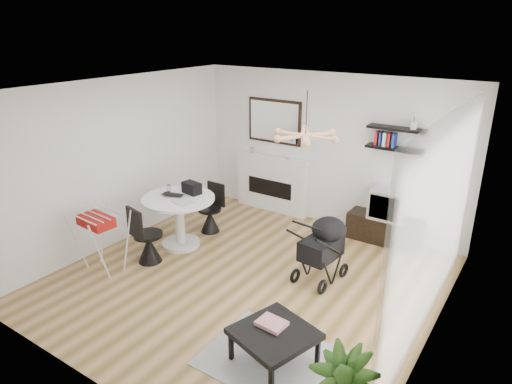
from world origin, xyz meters
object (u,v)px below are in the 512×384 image
Objects in this scene: crt_tv at (389,204)px; coffee_table at (274,335)px; tv_console at (384,229)px; dining_table at (179,214)px; drying_rack at (102,241)px; stroller at (323,251)px; fireplace at (272,177)px.

coffee_table is at bearing -90.45° from crt_tv.
coffee_table is at bearing -89.92° from tv_console.
tv_console is 2.14× the size of crt_tv.
dining_table is 1.26× the size of drying_rack.
coffee_table is (0.01, -3.50, 0.13)m from tv_console.
crt_tv reaches higher than drying_rack.
crt_tv is at bearing 83.09° from stroller.
fireplace is 1.79× the size of tv_console.
dining_table is (-0.43, -2.14, -0.12)m from fireplace.
drying_rack reaches higher than coffee_table.
crt_tv is at bearing 50.28° from drying_rack.
drying_rack is at bearing 175.10° from coffee_table.
stroller is at bearing 9.06° from dining_table.
crt_tv is 0.59× the size of coffee_table.
dining_table is at bearing 151.22° from coffee_table.
crt_tv is at bearing -5.79° from tv_console.
fireplace reaches higher than crt_tv.
crt_tv is (0.03, -0.00, 0.47)m from tv_console.
coffee_table is at bearing -72.92° from stroller.
dining_table is 3.13m from coffee_table.
fireplace is at bearing 176.38° from crt_tv.
tv_console is 3.40m from dining_table.
fireplace is 4.33m from coffee_table.
drying_rack is 3.13m from coffee_table.
crt_tv is 4.52m from drying_rack.
tv_console is 4.50m from drying_rack.
coffee_table is at bearing -0.41° from drying_rack.
drying_rack is 0.96× the size of coffee_table.
dining_table is 1.30m from drying_rack.
drying_rack reaches higher than tv_console.
coffee_table is at bearing -28.78° from dining_table.
tv_console is 0.47m from crt_tv.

